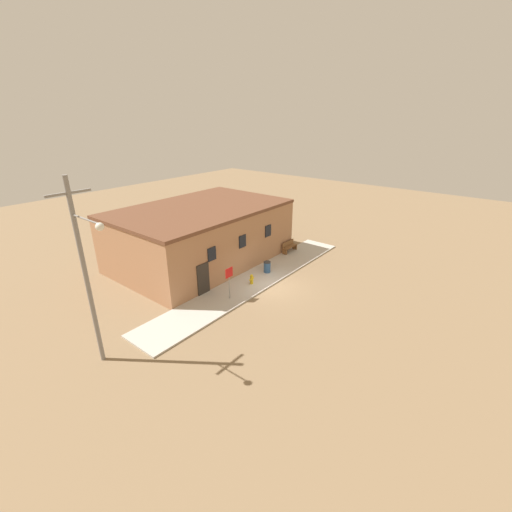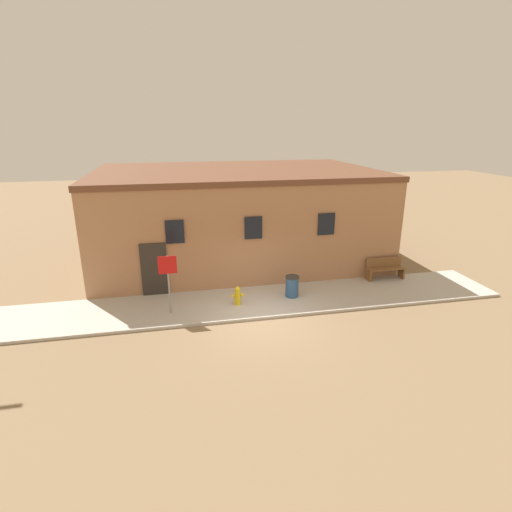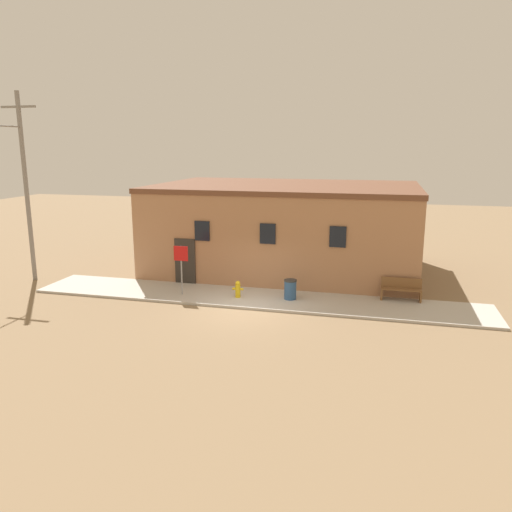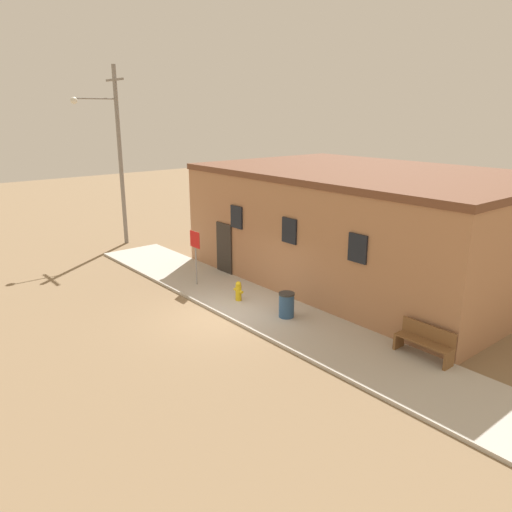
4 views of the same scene
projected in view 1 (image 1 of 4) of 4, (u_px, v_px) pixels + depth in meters
The scene contains 8 objects.
ground_plane at pixel (271, 287), 23.53m from camera, with size 80.00×80.00×0.00m, color #846B4C.
sidewalk at pixel (255, 280), 24.32m from camera, with size 19.30×2.81×0.10m.
brick_building at pixel (201, 234), 26.94m from camera, with size 13.16×8.64×4.44m.
fire_hydrant at pixel (252, 279), 23.57m from camera, with size 0.46×0.22×0.71m.
stop_sign at pixel (229, 277), 21.26m from camera, with size 0.63×0.06×2.13m.
bench at pixel (289, 246), 29.10m from camera, with size 1.63×0.44×0.92m.
trash_bin at pixel (267, 267), 25.30m from camera, with size 0.53×0.53×0.83m.
utility_pole at pixel (86, 269), 14.60m from camera, with size 1.80×2.32×8.80m.
Camera 1 is at (-17.02, -12.23, 10.96)m, focal length 24.00 mm.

